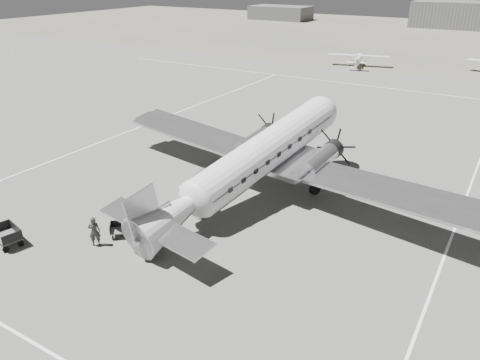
% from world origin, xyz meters
% --- Properties ---
extents(ground, '(260.00, 260.00, 0.00)m').
position_xyz_m(ground, '(0.00, 0.00, 0.00)').
color(ground, slate).
rests_on(ground, ground).
extents(taxi_line_near, '(60.00, 0.15, 0.01)m').
position_xyz_m(taxi_line_near, '(0.00, -14.00, 0.01)').
color(taxi_line_near, white).
rests_on(taxi_line_near, ground).
extents(taxi_line_right, '(0.15, 80.00, 0.01)m').
position_xyz_m(taxi_line_right, '(12.00, 0.00, 0.01)').
color(taxi_line_right, white).
rests_on(taxi_line_right, ground).
extents(taxi_line_left, '(0.15, 60.00, 0.01)m').
position_xyz_m(taxi_line_left, '(-18.00, 10.00, 0.01)').
color(taxi_line_left, white).
rests_on(taxi_line_left, ground).
extents(taxi_line_horizon, '(90.00, 0.15, 0.01)m').
position_xyz_m(taxi_line_horizon, '(0.00, 40.00, 0.01)').
color(taxi_line_horizon, white).
rests_on(taxi_line_horizon, ground).
extents(grass_infield, '(260.00, 90.00, 0.01)m').
position_xyz_m(grass_infield, '(0.00, 95.00, 0.00)').
color(grass_infield, '#686658').
rests_on(grass_infield, ground).
extents(shed_secondary, '(18.00, 10.00, 4.00)m').
position_xyz_m(shed_secondary, '(-55.00, 115.00, 2.00)').
color(shed_secondary, '#535353').
rests_on(shed_secondary, ground).
extents(dc3_airliner, '(32.31, 25.03, 5.57)m').
position_xyz_m(dc3_airliner, '(-0.30, 2.57, 2.79)').
color(dc3_airliner, '#B6B6B9').
rests_on(dc3_airliner, ground).
extents(light_plane_left, '(11.29, 9.95, 2.01)m').
position_xyz_m(light_plane_left, '(-9.69, 52.60, 1.01)').
color(light_plane_left, silver).
rests_on(light_plane_left, ground).
extents(baggage_cart_near, '(1.85, 1.79, 0.85)m').
position_xyz_m(baggage_cart_near, '(-4.53, -5.66, 0.43)').
color(baggage_cart_near, '#535353').
rests_on(baggage_cart_near, ground).
extents(baggage_cart_far, '(2.18, 1.76, 1.08)m').
position_xyz_m(baggage_cart_far, '(-9.51, -9.72, 0.54)').
color(baggage_cart_far, '#535353').
rests_on(baggage_cart_far, ground).
extents(ground_crew, '(0.78, 0.75, 1.81)m').
position_xyz_m(ground_crew, '(-5.15, -7.21, 0.90)').
color(ground_crew, '#2A2A2A').
rests_on(ground_crew, ground).
extents(ramp_agent, '(0.73, 0.84, 1.48)m').
position_xyz_m(ramp_agent, '(-4.17, -3.59, 0.74)').
color(ramp_agent, '#B4B4B2').
rests_on(ramp_agent, ground).
extents(passenger, '(0.65, 0.87, 1.63)m').
position_xyz_m(passenger, '(-3.72, -1.03, 0.82)').
color(passenger, silver).
rests_on(passenger, ground).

